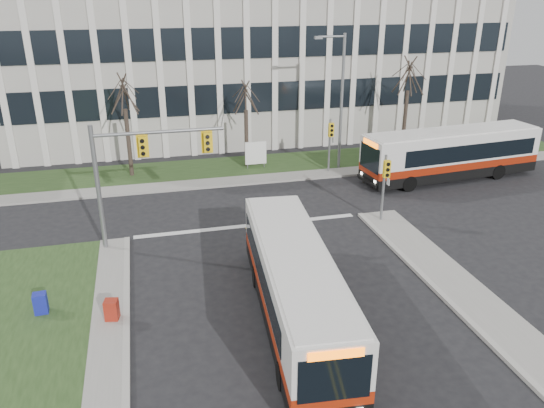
{
  "coord_description": "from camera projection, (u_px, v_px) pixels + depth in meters",
  "views": [
    {
      "loc": [
        -5.03,
        -17.32,
        11.88
      ],
      "look_at": [
        0.84,
        6.16,
        2.0
      ],
      "focal_mm": 35.0,
      "sensor_mm": 36.0,
      "label": 1
    }
  ],
  "objects": [
    {
      "name": "tree_mid",
      "position": [
        246.0,
        99.0,
        36.12
      ],
      "size": [
        1.8,
        1.8,
        6.82
      ],
      "color": "#42352B",
      "rests_on": "ground"
    },
    {
      "name": "office_building",
      "position": [
        252.0,
        60.0,
        46.97
      ],
      "size": [
        40.0,
        16.0,
        12.0
      ],
      "primitive_type": "cube",
      "color": "#B3AFA5",
      "rests_on": "ground"
    },
    {
      "name": "newspaper_box_blue",
      "position": [
        41.0,
        304.0,
        20.59
      ],
      "size": [
        0.53,
        0.48,
        0.95
      ],
      "primitive_type": "cube",
      "rotation": [
        0.0,
        0.0,
        0.06
      ],
      "color": "#161E9B",
      "rests_on": "ground"
    },
    {
      "name": "bus_cross",
      "position": [
        451.0,
        155.0,
        35.04
      ],
      "size": [
        12.36,
        3.79,
        3.24
      ],
      "primitive_type": null,
      "rotation": [
        0.0,
        0.0,
        -1.47
      ],
      "color": "silver",
      "rests_on": "ground"
    },
    {
      "name": "sidewalk_east",
      "position": [
        536.0,
        356.0,
        18.34
      ],
      "size": [
        2.0,
        26.0,
        0.14
      ],
      "primitive_type": "cube",
      "color": "#9E9B93",
      "rests_on": "ground"
    },
    {
      "name": "streetlight",
      "position": [
        340.0,
        95.0,
        35.57
      ],
      "size": [
        2.15,
        0.25,
        9.2
      ],
      "color": "slate",
      "rests_on": "ground"
    },
    {
      "name": "tree_right",
      "position": [
        409.0,
        77.0,
        38.25
      ],
      "size": [
        1.8,
        1.8,
        8.25
      ],
      "color": "#42352B",
      "rests_on": "ground"
    },
    {
      "name": "mast_arm_signal",
      "position": [
        133.0,
        164.0,
        24.74
      ],
      "size": [
        6.11,
        0.38,
        6.2
      ],
      "color": "slate",
      "rests_on": "ground"
    },
    {
      "name": "tree_left",
      "position": [
        124.0,
        95.0,
        33.91
      ],
      "size": [
        1.8,
        1.8,
        7.7
      ],
      "color": "#42352B",
      "rests_on": "ground"
    },
    {
      "name": "ground",
      "position": [
        289.0,
        309.0,
        21.18
      ],
      "size": [
        120.0,
        120.0,
        0.0
      ],
      "primitive_type": "plane",
      "color": "black",
      "rests_on": "ground"
    },
    {
      "name": "sidewalk_cross",
      "position": [
        299.0,
        176.0,
        35.92
      ],
      "size": [
        44.0,
        1.6,
        0.14
      ],
      "primitive_type": "cube",
      "color": "#9E9B93",
      "rests_on": "ground"
    },
    {
      "name": "signal_pole_far",
      "position": [
        330.0,
        138.0,
        35.68
      ],
      "size": [
        0.34,
        0.39,
        3.8
      ],
      "color": "slate",
      "rests_on": "ground"
    },
    {
      "name": "newspaper_box_red",
      "position": [
        112.0,
        311.0,
        20.17
      ],
      "size": [
        0.58,
        0.54,
        0.95
      ],
      "primitive_type": "cube",
      "rotation": [
        0.0,
        0.0,
        -0.2
      ],
      "color": "maroon",
      "rests_on": "ground"
    },
    {
      "name": "building_lawn",
      "position": [
        288.0,
        164.0,
        38.44
      ],
      "size": [
        44.0,
        5.0,
        0.12
      ],
      "primitive_type": "cube",
      "color": "#26401B",
      "rests_on": "ground"
    },
    {
      "name": "directory_sign",
      "position": [
        256.0,
        153.0,
        37.01
      ],
      "size": [
        1.5,
        0.12,
        2.0
      ],
      "color": "slate",
      "rests_on": "ground"
    },
    {
      "name": "bus_main",
      "position": [
        295.0,
        288.0,
        19.82
      ],
      "size": [
        3.39,
        11.32,
        2.97
      ],
      "primitive_type": null,
      "rotation": [
        0.0,
        0.0,
        -0.09
      ],
      "color": "silver",
      "rests_on": "ground"
    },
    {
      "name": "signal_pole_near",
      "position": [
        385.0,
        179.0,
        28.04
      ],
      "size": [
        0.34,
        0.39,
        3.8
      ],
      "color": "slate",
      "rests_on": "ground"
    }
  ]
}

